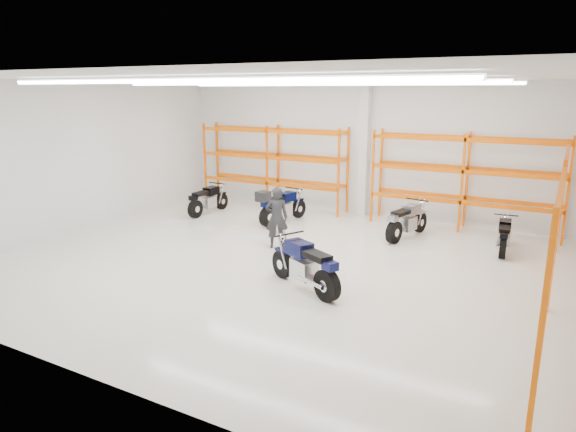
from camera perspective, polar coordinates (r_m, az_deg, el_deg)
The scene contains 11 objects.
ground at distance 12.99m, azimuth -1.05°, elevation -5.18°, with size 14.00×14.00×0.00m, color silver.
room_shell at distance 12.34m, azimuth -1.06°, elevation 9.42°, with size 14.02×12.02×4.51m.
motorcycle_main at distance 11.08m, azimuth 2.05°, elevation -5.67°, with size 2.14×1.21×1.14m.
motorcycle_back_a at distance 18.11m, azimuth -8.99°, elevation 1.70°, with size 0.69×2.08×1.02m.
motorcycle_back_b at distance 16.63m, azimuth -0.94°, elevation 1.08°, with size 0.87×2.27×1.17m.
motorcycle_back_c at distance 15.32m, azimuth 12.98°, elevation -0.61°, with size 0.86×2.16×1.07m.
motorcycle_back_d at distance 14.84m, azimuth 22.86°, elevation -2.11°, with size 0.62×1.87×0.92m.
standing_man at distance 13.95m, azimuth -1.27°, elevation -0.20°, with size 0.62×0.41×1.70m, color black.
structural_column at distance 17.67m, azimuth 8.45°, elevation 7.25°, with size 0.32×0.32×4.50m, color white.
pallet_racking_back_left at distance 18.89m, azimuth -1.72°, elevation 6.39°, with size 5.67×0.87×3.00m.
pallet_racking_back_right at distance 16.53m, azimuth 19.09°, elevation 4.57°, with size 5.67×0.87×3.00m.
Camera 1 is at (6.15, -10.63, 4.23)m, focal length 32.00 mm.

